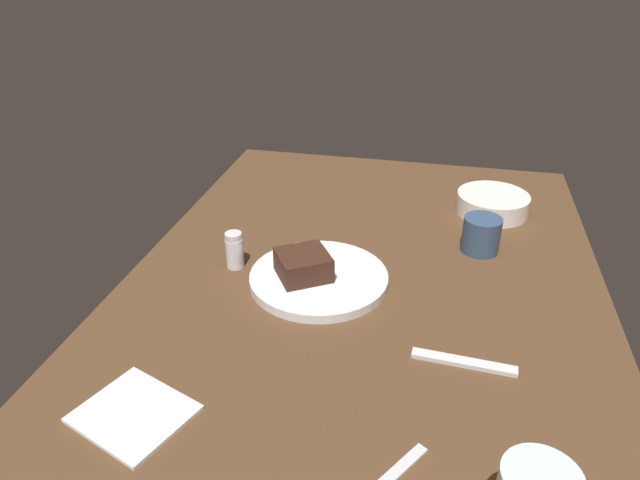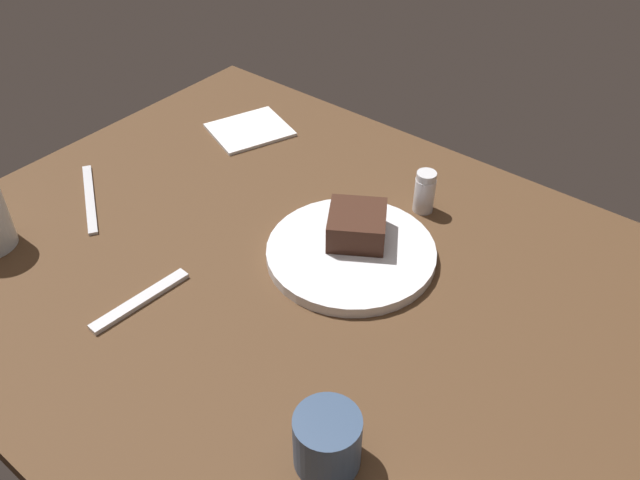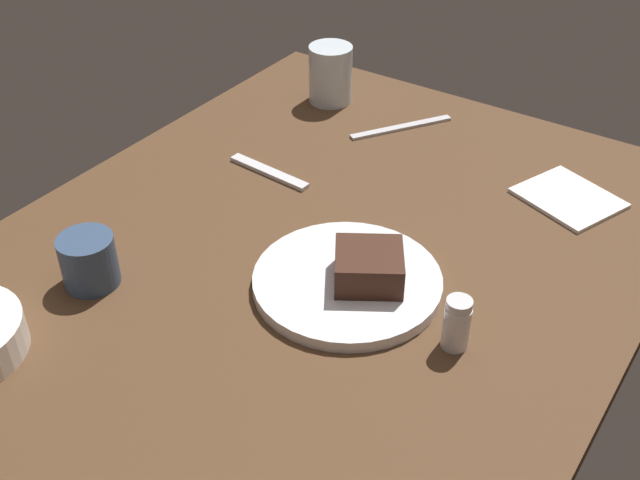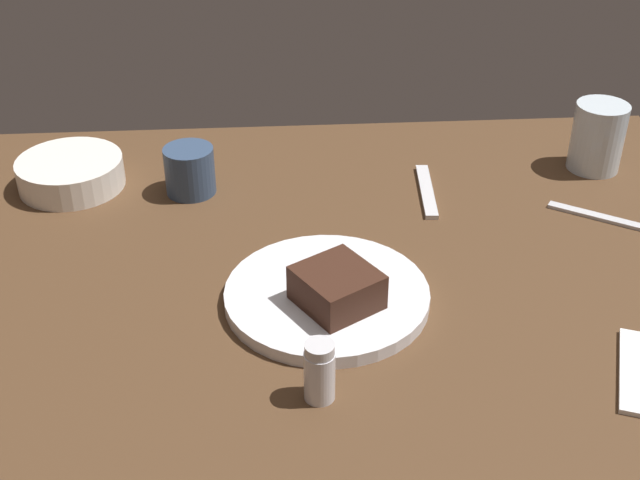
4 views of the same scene
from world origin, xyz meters
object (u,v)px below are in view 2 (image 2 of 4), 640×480
at_px(salt_shaker, 426,192).
at_px(chocolate_cake_slice, 357,225).
at_px(dessert_plate, 351,253).
at_px(butter_knife, 90,198).
at_px(dessert_spoon, 140,300).
at_px(coffee_cup, 327,441).
at_px(folded_napkin, 250,130).

bearing_deg(salt_shaker, chocolate_cake_slice, 77.10).
bearing_deg(dessert_plate, butter_knife, 20.19).
bearing_deg(dessert_spoon, chocolate_cake_slice, 154.86).
relative_size(dessert_plate, chocolate_cake_slice, 2.86).
xyz_separation_m(salt_shaker, coffee_cup, (-0.16, 0.44, 0.00)).
relative_size(salt_shaker, folded_napkin, 0.51).
bearing_deg(dessert_spoon, butter_knife, -107.84).
xyz_separation_m(coffee_cup, dessert_spoon, (0.34, -0.03, -0.03)).
relative_size(dessert_plate, dessert_spoon, 1.63).
bearing_deg(dessert_plate, salt_shaker, -97.69).
bearing_deg(dessert_spoon, salt_shaker, 159.88).
height_order(dessert_plate, folded_napkin, dessert_plate).
height_order(dessert_plate, dessert_spoon, dessert_plate).
relative_size(chocolate_cake_slice, salt_shaker, 1.23).
xyz_separation_m(chocolate_cake_slice, dessert_spoon, (0.16, 0.28, -0.04)).
relative_size(dessert_plate, butter_knife, 1.29).
height_order(dessert_plate, butter_knife, dessert_plate).
height_order(coffee_cup, butter_knife, coffee_cup).
bearing_deg(folded_napkin, dessert_plate, 155.19).
distance_m(coffee_cup, butter_knife, 0.60).
distance_m(salt_shaker, folded_napkin, 0.38).
distance_m(chocolate_cake_slice, coffee_cup, 0.36).
relative_size(chocolate_cake_slice, dessert_spoon, 0.57).
bearing_deg(folded_napkin, salt_shaker, 179.52).
distance_m(salt_shaker, coffee_cup, 0.47).
relative_size(butter_knife, folded_napkin, 1.40).
distance_m(dessert_spoon, folded_napkin, 0.46).
xyz_separation_m(chocolate_cake_slice, coffee_cup, (-0.19, 0.31, -0.00)).
relative_size(chocolate_cake_slice, butter_knife, 0.45).
xyz_separation_m(coffee_cup, butter_knife, (0.59, -0.13, -0.03)).
bearing_deg(butter_knife, coffee_cup, -159.01).
distance_m(dessert_plate, dessert_spoon, 0.30).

